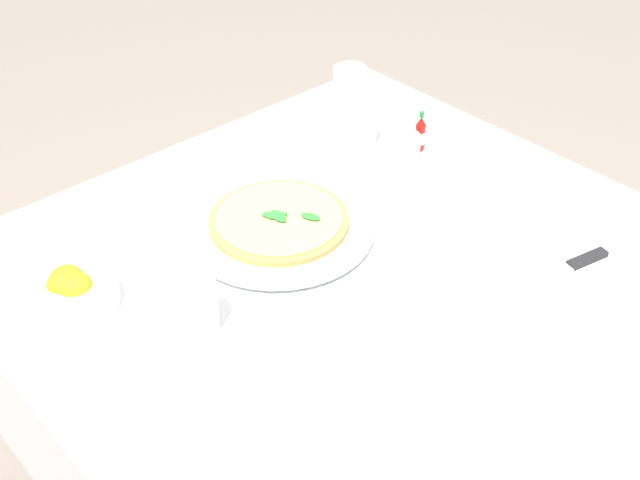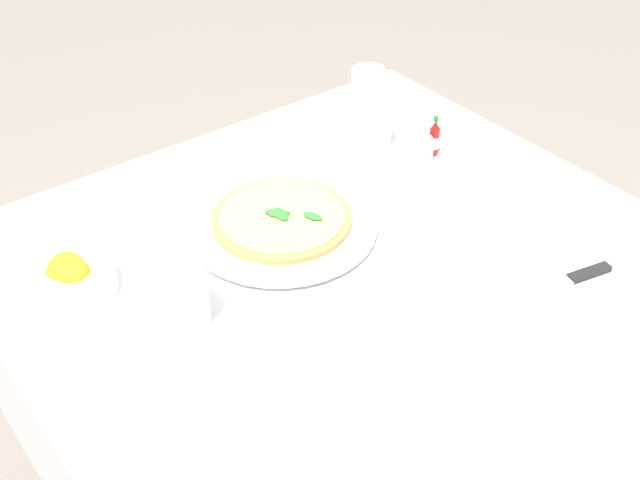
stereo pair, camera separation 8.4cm
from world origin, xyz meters
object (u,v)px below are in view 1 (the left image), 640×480
Objects in this scene: pizza at (279,220)px; citrus_bowl at (68,291)px; napkin_folded at (563,276)px; pizza_plate at (279,227)px; menu_card at (375,159)px; coffee_cup_center_back at (507,405)px; water_glass_near_left at (361,122)px; water_glass_near_right at (194,300)px; water_glass_left_edge at (350,94)px; hot_sauce_bottle at (420,134)px; pepper_shaker at (425,132)px; salt_shaker at (414,145)px; dinner_knife at (563,269)px.

citrus_bowl is (0.35, -0.07, 0.00)m from pizza.
pizza_plate is at bearing -42.21° from napkin_folded.
pizza is 0.25m from menu_card.
coffee_cup_center_back is (0.04, 0.51, 0.02)m from pizza_plate.
water_glass_near_left reaches higher than menu_card.
water_glass_near_right is 0.70m from water_glass_left_edge.
water_glass_near_left is 1.07× the size of water_glass_left_edge.
menu_card is (-0.49, -0.12, -0.02)m from water_glass_near_right.
water_glass_near_right reaches higher than hot_sauce_bottle.
water_glass_near_right is (0.24, 0.10, 0.03)m from pizza.
napkin_folded is 1.65× the size of citrus_bowl.
menu_card is (-0.25, -0.02, 0.01)m from pizza.
coffee_cup_center_back is at bearing 50.27° from pepper_shaker.
water_glass_left_edge is at bearing -97.94° from salt_shaker.
water_glass_left_edge reaches higher than pizza.
citrus_bowl is at bearing -61.86° from coffee_cup_center_back.
menu_card is at bearing -165.83° from water_glass_near_right.
water_glass_near_left is at bearing -119.43° from coffee_cup_center_back.
menu_card is at bearing -6.07° from salt_shaker.
hot_sauce_bottle reaches higher than napkin_folded.
pizza_plate is 0.41m from pepper_shaker.
menu_card is (-0.30, -0.53, 0.00)m from coffee_cup_center_back.
coffee_cup_center_back is 0.54× the size of napkin_folded.
water_glass_left_edge is at bearing -149.38° from pizza.
pizza_plate is 3.63× the size of menu_card.
citrus_bowl is at bearing -56.01° from water_glass_near_right.
water_glass_left_edge is at bearing 67.04° from menu_card.
menu_card is (0.10, -0.01, 0.00)m from salt_shaker.
citrus_bowl is (0.60, -0.46, 0.00)m from dinner_knife.
hot_sauce_bottle is at bearing 176.50° from citrus_bowl.
coffee_cup_center_back is at bearing 60.57° from water_glass_near_left.
hot_sauce_bottle reaches higher than salt_shaker.
menu_card is at bearing 175.81° from citrus_bowl.
hot_sauce_bottle is at bearing -176.35° from pizza.
pizza is 0.96× the size of napkin_folded.
water_glass_left_edge is 1.15× the size of menu_card.
hot_sauce_bottle is 1.48× the size of pepper_shaker.
pizza is 0.35m from salt_shaker.
pepper_shaker is at bearing -168.27° from water_glass_near_right.
pizza is at bearing -45.94° from dinner_knife.
dinner_knife is at bearing -81.73° from menu_card.
dinner_knife is (-0.29, -0.11, -0.01)m from coffee_cup_center_back.
coffee_cup_center_back is 0.84m from water_glass_left_edge.
pizza is at bearing 4.81° from pepper_shaker.
pizza is 1.22× the size of dinner_knife.
hot_sauce_bottle is at bearing 19.65° from pepper_shaker.
water_glass_left_edge is 1.24× the size of hot_sauce_bottle.
citrus_bowl is at bearing 12.01° from water_glass_left_edge.
dinner_knife is at bearing 142.12° from citrus_bowl.
dinner_knife is (0.00, -0.00, 0.01)m from napkin_folded.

